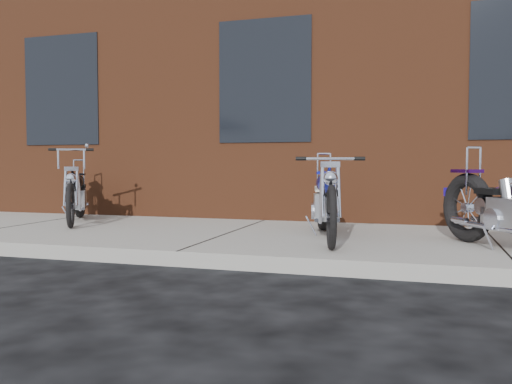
% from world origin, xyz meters
% --- Properties ---
extents(ground, '(120.00, 120.00, 0.00)m').
position_xyz_m(ground, '(0.00, 0.00, 0.00)').
color(ground, black).
rests_on(ground, ground).
extents(sidewalk, '(22.00, 3.00, 0.15)m').
position_xyz_m(sidewalk, '(0.00, 1.50, 0.07)').
color(sidewalk, '#A29A8D').
rests_on(sidewalk, ground).
extents(building_brick, '(22.00, 10.00, 8.00)m').
position_xyz_m(building_brick, '(0.00, 8.00, 4.00)').
color(building_brick, brown).
rests_on(building_brick, ground).
extents(chopper_blue, '(0.70, 2.18, 0.96)m').
position_xyz_m(chopper_blue, '(1.21, 1.34, 0.55)').
color(chopper_blue, black).
rests_on(chopper_blue, sidewalk).
extents(chopper_third, '(1.13, 1.82, 1.04)m').
position_xyz_m(chopper_third, '(-2.51, 1.95, 0.52)').
color(chopper_third, black).
rests_on(chopper_third, sidewalk).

